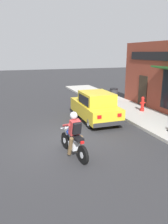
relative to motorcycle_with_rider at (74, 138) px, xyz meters
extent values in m
plane|color=#2B2B2D|center=(0.08, 1.31, -0.68)|extent=(80.00, 80.00, 0.00)
cube|color=#ADAAA3|center=(5.12, 4.31, -0.61)|extent=(2.60, 22.00, 0.14)
cube|color=#2D2319|center=(6.40, 5.29, 0.37)|extent=(0.04, 0.90, 2.10)
cylinder|color=black|center=(-0.11, 0.71, -0.37)|extent=(0.19, 0.63, 0.62)
cylinder|color=silver|center=(-0.11, 0.71, -0.37)|extent=(0.15, 0.23, 0.22)
cylinder|color=black|center=(0.10, -0.67, -0.37)|extent=(0.19, 0.63, 0.62)
cylinder|color=silver|center=(0.10, -0.67, -0.37)|extent=(0.15, 0.23, 0.22)
cube|color=silver|center=(0.00, -0.03, -0.29)|extent=(0.34, 0.44, 0.24)
ellipsoid|color=#1E3899|center=(-0.04, 0.22, 0.12)|extent=(0.38, 0.56, 0.24)
cube|color=black|center=(0.04, -0.26, 0.08)|extent=(0.34, 0.59, 0.10)
cylinder|color=silver|center=(-0.10, 0.61, -0.05)|extent=(0.12, 0.33, 0.68)
cylinder|color=silver|center=(-0.08, 0.50, 0.23)|extent=(0.56, 0.13, 0.04)
sphere|color=silver|center=(-0.11, 0.66, 0.11)|extent=(0.16, 0.16, 0.16)
cylinder|color=silver|center=(0.22, -0.40, -0.39)|extent=(0.16, 0.56, 0.08)
cube|color=red|center=(0.09, -0.62, 0.05)|extent=(0.13, 0.08, 0.08)
cylinder|color=brown|center=(-0.16, -0.13, -0.25)|extent=(0.19, 0.37, 0.71)
cylinder|color=brown|center=(0.19, -0.07, -0.25)|extent=(0.19, 0.37, 0.71)
cube|color=#B23333|center=(0.01, -0.08, 0.40)|extent=(0.39, 0.38, 0.57)
cylinder|color=#B23333|center=(-0.22, 0.13, 0.44)|extent=(0.17, 0.53, 0.26)
cylinder|color=#B23333|center=(0.17, 0.19, 0.44)|extent=(0.17, 0.53, 0.26)
sphere|color=silver|center=(0.00, -0.02, 0.81)|extent=(0.26, 0.26, 0.26)
cube|color=black|center=(0.03, -0.24, 0.42)|extent=(0.31, 0.28, 0.42)
cylinder|color=black|center=(1.61, 4.88, -0.38)|extent=(0.19, 0.60, 0.60)
cylinder|color=silver|center=(1.61, 4.88, -0.38)|extent=(0.21, 0.33, 0.33)
cylinder|color=black|center=(3.05, 4.85, -0.38)|extent=(0.19, 0.60, 0.60)
cylinder|color=silver|center=(3.05, 4.85, -0.38)|extent=(0.21, 0.33, 0.33)
cylinder|color=black|center=(1.57, 2.48, -0.38)|extent=(0.19, 0.60, 0.60)
cylinder|color=silver|center=(1.57, 2.48, -0.38)|extent=(0.21, 0.33, 0.33)
cylinder|color=black|center=(3.01, 2.45, -0.38)|extent=(0.19, 0.60, 0.60)
cylinder|color=silver|center=(3.01, 2.45, -0.38)|extent=(0.21, 0.33, 0.33)
cube|color=gold|center=(2.31, 3.67, -0.08)|extent=(1.70, 3.73, 0.70)
cube|color=gold|center=(2.30, 3.42, 0.56)|extent=(1.47, 1.92, 0.66)
cube|color=black|center=(2.32, 4.29, 0.51)|extent=(1.33, 0.37, 0.51)
cube|color=black|center=(1.58, 3.43, 0.54)|extent=(0.05, 1.52, 0.46)
cube|color=black|center=(3.03, 3.40, 0.54)|extent=(0.05, 1.52, 0.46)
cube|color=silver|center=(1.83, 5.53, 0.04)|extent=(0.24, 0.04, 0.14)
cube|color=red|center=(1.77, 1.81, 0.06)|extent=(0.20, 0.04, 0.16)
cube|color=silver|center=(2.85, 5.52, 0.04)|extent=(0.24, 0.04, 0.14)
cube|color=red|center=(2.79, 1.80, 0.06)|extent=(0.20, 0.04, 0.16)
cube|color=#28282B|center=(2.34, 5.50, -0.33)|extent=(1.61, 0.15, 0.20)
cube|color=#28282B|center=(2.28, 1.84, -0.33)|extent=(1.61, 0.15, 0.20)
cylinder|color=red|center=(5.55, 3.98, -0.46)|extent=(0.24, 0.24, 0.16)
cylinder|color=red|center=(5.55, 3.98, -0.09)|extent=(0.18, 0.18, 0.58)
sphere|color=red|center=(5.55, 3.98, 0.24)|extent=(0.20, 0.20, 0.20)
cylinder|color=red|center=(5.42, 3.98, -0.04)|extent=(0.10, 0.08, 0.08)
cylinder|color=red|center=(5.68, 3.98, -0.04)|extent=(0.10, 0.08, 0.08)
cylinder|color=#2D2D33|center=(5.08, 6.82, -0.09)|extent=(0.52, 0.52, 0.90)
cylinder|color=black|center=(5.08, 6.82, 0.40)|extent=(0.56, 0.56, 0.08)
camera|label=1|loc=(-2.08, -6.82, 2.88)|focal=35.00mm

